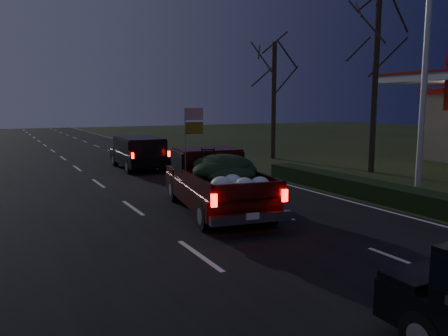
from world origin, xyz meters
name	(u,v)px	position (x,y,z in m)	size (l,w,h in m)	color
ground	(199,256)	(0.00, 0.00, 0.00)	(120.00, 120.00, 0.00)	black
road_asphalt	(199,256)	(0.00, 0.00, 0.01)	(14.00, 120.00, 0.02)	black
hedge_row	(361,188)	(7.80, 3.00, 0.30)	(1.00, 10.00, 0.60)	black
light_pole	(427,39)	(9.50, 2.00, 5.48)	(0.50, 0.90, 9.16)	silver
bare_tree_mid	(377,39)	(12.50, 7.00, 6.35)	(3.60, 3.60, 8.50)	black
bare_tree_far	(274,72)	(11.50, 14.00, 5.23)	(3.60, 3.60, 7.00)	black
pickup_truck	(216,177)	(2.16, 3.45, 1.06)	(2.89, 5.64, 2.82)	#360907
lead_suv	(139,150)	(2.77, 13.30, 1.01)	(2.08, 4.70, 1.33)	black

